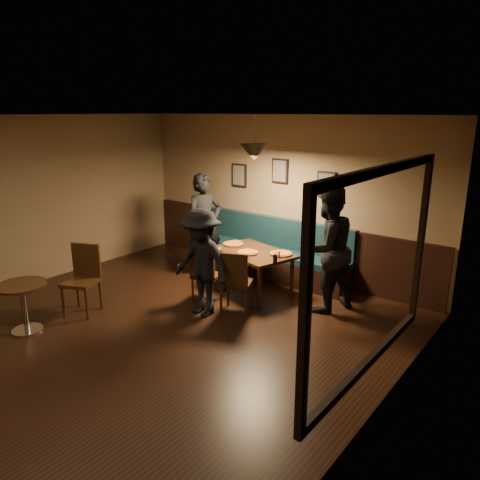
# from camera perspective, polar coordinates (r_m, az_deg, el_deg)

# --- Properties ---
(floor) EXTENTS (7.00, 7.00, 0.00)m
(floor) POSITION_cam_1_polar(r_m,az_deg,el_deg) (6.09, -14.04, -12.58)
(floor) COLOR black
(floor) RESTS_ON ground
(ceiling) EXTENTS (7.00, 7.00, 0.00)m
(ceiling) POSITION_cam_1_polar(r_m,az_deg,el_deg) (5.38, -16.09, 14.71)
(ceiling) COLOR silver
(ceiling) RESTS_ON ground
(wall_back) EXTENTS (6.00, 0.00, 6.00)m
(wall_back) POSITION_cam_1_polar(r_m,az_deg,el_deg) (8.10, 5.08, 5.49)
(wall_back) COLOR #8C704F
(wall_back) RESTS_ON ground
(wall_right) EXTENTS (0.00, 7.00, 7.00)m
(wall_right) POSITION_cam_1_polar(r_m,az_deg,el_deg) (3.75, 14.32, -7.45)
(wall_right) COLOR #8C704F
(wall_right) RESTS_ON ground
(wainscot) EXTENTS (5.88, 0.06, 1.00)m
(wainscot) POSITION_cam_1_polar(r_m,az_deg,el_deg) (8.29, 4.81, -0.67)
(wainscot) COLOR black
(wainscot) RESTS_ON ground
(booth_bench) EXTENTS (3.00, 0.60, 1.00)m
(booth_bench) POSITION_cam_1_polar(r_m,az_deg,el_deg) (8.07, 3.76, -1.10)
(booth_bench) COLOR #0F232D
(booth_bench) RESTS_ON ground
(window_frame) EXTENTS (0.06, 2.56, 1.86)m
(window_frame) POSITION_cam_1_polar(r_m,az_deg,el_deg) (4.17, 16.74, -3.79)
(window_frame) COLOR black
(window_frame) RESTS_ON wall_right
(window_glass) EXTENTS (0.00, 2.40, 2.40)m
(window_glass) POSITION_cam_1_polar(r_m,az_deg,el_deg) (4.18, 16.35, -3.71)
(window_glass) COLOR black
(window_glass) RESTS_ON wall_right
(picture_left) EXTENTS (0.32, 0.04, 0.42)m
(picture_left) POSITION_cam_1_polar(r_m,az_deg,el_deg) (8.55, -0.09, 8.13)
(picture_left) COLOR black
(picture_left) RESTS_ON wall_back
(picture_center) EXTENTS (0.32, 0.04, 0.42)m
(picture_center) POSITION_cam_1_polar(r_m,az_deg,el_deg) (8.01, 5.04, 8.63)
(picture_center) COLOR black
(picture_center) RESTS_ON wall_back
(picture_right) EXTENTS (0.32, 0.04, 0.42)m
(picture_right) POSITION_cam_1_polar(r_m,az_deg,el_deg) (7.58, 10.75, 6.86)
(picture_right) COLOR black
(picture_right) RESTS_ON wall_back
(pendant_lamp) EXTENTS (0.44, 0.44, 0.25)m
(pendant_lamp) POSITION_cam_1_polar(r_m,az_deg,el_deg) (6.99, 1.80, 10.93)
(pendant_lamp) COLOR black
(pendant_lamp) RESTS_ON ceiling
(dining_table) EXTENTS (1.45, 1.13, 0.69)m
(dining_table) POSITION_cam_1_polar(r_m,az_deg,el_deg) (7.41, 1.67, -3.93)
(dining_table) COLOR black
(dining_table) RESTS_ON floor
(chair_near_left) EXTENTS (0.45, 0.45, 0.86)m
(chair_near_left) POSITION_cam_1_polar(r_m,az_deg,el_deg) (7.03, -4.16, -4.32)
(chair_near_left) COLOR black
(chair_near_left) RESTS_ON floor
(chair_near_right) EXTENTS (0.56, 0.56, 0.96)m
(chair_near_right) POSITION_cam_1_polar(r_m,az_deg,el_deg) (6.59, -0.44, -5.21)
(chair_near_right) COLOR black
(chair_near_right) RESTS_ON floor
(diner_left) EXTENTS (0.63, 0.77, 1.81)m
(diner_left) POSITION_cam_1_polar(r_m,az_deg,el_deg) (8.07, -4.45, 1.87)
(diner_left) COLOR black
(diner_left) RESTS_ON floor
(diner_right) EXTENTS (0.99, 1.10, 1.87)m
(diner_right) POSITION_cam_1_polar(r_m,az_deg,el_deg) (6.68, 10.84, -1.11)
(diner_right) COLOR black
(diner_right) RESTS_ON floor
(diner_front) EXTENTS (1.05, 0.65, 1.56)m
(diner_front) POSITION_cam_1_polar(r_m,az_deg,el_deg) (6.47, -4.87, -2.86)
(diner_front) COLOR black
(diner_front) RESTS_ON floor
(pizza_a) EXTENTS (0.43, 0.43, 0.04)m
(pizza_a) POSITION_cam_1_polar(r_m,az_deg,el_deg) (7.62, -0.85, -0.49)
(pizza_a) COLOR gold
(pizza_a) RESTS_ON dining_table
(pizza_b) EXTENTS (0.32, 0.32, 0.04)m
(pizza_b) POSITION_cam_1_polar(r_m,az_deg,el_deg) (7.17, 0.98, -1.55)
(pizza_b) COLOR orange
(pizza_b) RESTS_ON dining_table
(pizza_c) EXTENTS (0.37, 0.37, 0.04)m
(pizza_c) POSITION_cam_1_polar(r_m,az_deg,el_deg) (7.14, 5.14, -1.70)
(pizza_c) COLOR orange
(pizza_c) RESTS_ON dining_table
(soda_glass) EXTENTS (0.08, 0.08, 0.14)m
(soda_glass) POSITION_cam_1_polar(r_m,az_deg,el_deg) (6.72, 4.43, -2.36)
(soda_glass) COLOR black
(soda_glass) RESTS_ON dining_table
(tabasco_bottle) EXTENTS (0.04, 0.04, 0.12)m
(tabasco_bottle) POSITION_cam_1_polar(r_m,az_deg,el_deg) (6.97, 4.92, -1.79)
(tabasco_bottle) COLOR #880604
(tabasco_bottle) RESTS_ON dining_table
(napkin_a) EXTENTS (0.18, 0.18, 0.01)m
(napkin_a) POSITION_cam_1_polar(r_m,az_deg,el_deg) (7.83, -0.48, -0.17)
(napkin_a) COLOR #1F7728
(napkin_a) RESTS_ON dining_table
(napkin_b) EXTENTS (0.19, 0.19, 0.01)m
(napkin_b) POSITION_cam_1_polar(r_m,az_deg,el_deg) (7.42, -3.11, -1.09)
(napkin_b) COLOR #207940
(napkin_b) RESTS_ON dining_table
(cutlery_set) EXTENTS (0.20, 0.04, 0.00)m
(cutlery_set) POSITION_cam_1_polar(r_m,az_deg,el_deg) (6.99, 0.08, -2.15)
(cutlery_set) COLOR silver
(cutlery_set) RESTS_ON dining_table
(cafe_table) EXTENTS (0.68, 0.68, 0.67)m
(cafe_table) POSITION_cam_1_polar(r_m,az_deg,el_deg) (6.74, -25.41, -7.69)
(cafe_table) COLOR #32160E
(cafe_table) RESTS_ON floor
(cafe_chair_far) EXTENTS (0.58, 0.58, 1.00)m
(cafe_chair_far) POSITION_cam_1_polar(r_m,az_deg,el_deg) (6.96, -19.38, -4.82)
(cafe_chair_far) COLOR black
(cafe_chair_far) RESTS_ON floor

